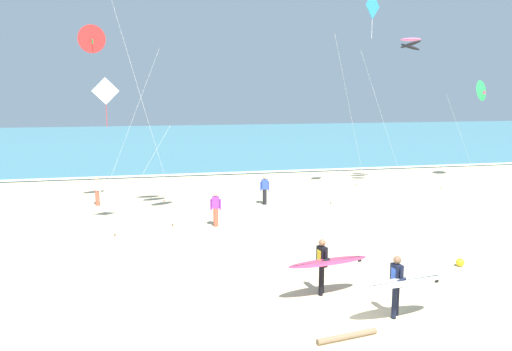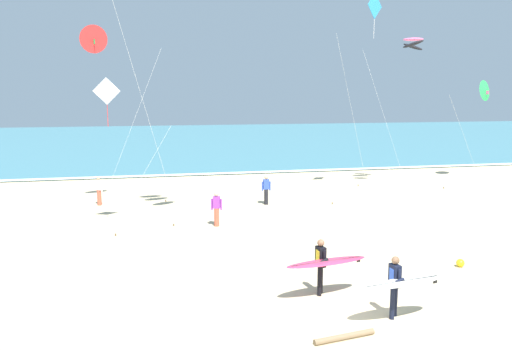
{
  "view_description": "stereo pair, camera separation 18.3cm",
  "coord_description": "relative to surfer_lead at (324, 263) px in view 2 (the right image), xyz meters",
  "views": [
    {
      "loc": [
        -5.04,
        -12.39,
        5.96
      ],
      "look_at": [
        -0.76,
        6.22,
        2.92
      ],
      "focal_mm": 36.21,
      "sensor_mm": 36.0,
      "label": 1
    },
    {
      "loc": [
        -4.86,
        -12.43,
        5.96
      ],
      "look_at": [
        -0.76,
        6.22,
        2.92
      ],
      "focal_mm": 36.21,
      "sensor_mm": 36.0,
      "label": 2
    }
  ],
  "objects": [
    {
      "name": "driftwood_log",
      "position": [
        -0.41,
        -2.68,
        -0.98
      ],
      "size": [
        1.66,
        0.41,
        0.15
      ],
      "primitive_type": "cylinder",
      "rotation": [
        0.0,
        1.57,
        3.3
      ],
      "color": "#846B4C",
      "rests_on": "ground"
    },
    {
      "name": "beach_ball",
      "position": [
        5.56,
        1.5,
        -0.92
      ],
      "size": [
        0.28,
        0.28,
        0.28
      ],
      "primitive_type": "sphere",
      "color": "yellow",
      "rests_on": "ground"
    },
    {
      "name": "surfer_lead",
      "position": [
        0.0,
        0.0,
        0.0
      ],
      "size": [
        2.66,
        1.14,
        1.71
      ],
      "color": "black",
      "rests_on": "ground"
    },
    {
      "name": "ground_plane",
      "position": [
        -0.21,
        -1.35,
        -1.06
      ],
      "size": [
        160.0,
        160.0,
        0.0
      ],
      "primitive_type": "plane",
      "color": "#D1BA8E"
    },
    {
      "name": "bystander_white_top",
      "position": [
        -7.48,
        14.64,
        -0.24
      ],
      "size": [
        0.38,
        0.38,
        1.59
      ],
      "color": "#D8593F",
      "rests_on": "ground"
    },
    {
      "name": "kite_delta_scarlet_far",
      "position": [
        -7.3,
        13.69,
        7.55
      ],
      "size": [
        4.1,
        1.57,
        9.33
      ],
      "color": "red",
      "rests_on": "ground"
    },
    {
      "name": "bystander_purple_top",
      "position": [
        -1.92,
        8.86,
        -0.24
      ],
      "size": [
        0.49,
        0.25,
        1.59
      ],
      "color": "#D8593F",
      "rests_on": "ground"
    },
    {
      "name": "kite_arc_rose_low",
      "position": [
        11.19,
        15.65,
        7.9
      ],
      "size": [
        3.81,
        2.86,
        9.32
      ],
      "color": "black",
      "rests_on": "ground"
    },
    {
      "name": "kite_delta_emerald_high",
      "position": [
        17.67,
        17.39,
        5.1
      ],
      "size": [
        4.92,
        2.82,
        6.87
      ],
      "color": "green",
      "rests_on": "ground"
    },
    {
      "name": "kite_diamond_cobalt_near",
      "position": [
        7.83,
        14.11,
        9.45
      ],
      "size": [
        3.64,
        2.4,
        11.55
      ],
      "color": "#2D99DB",
      "rests_on": "ground"
    },
    {
      "name": "bystander_blue_top",
      "position": [
        1.36,
        12.91,
        -0.24
      ],
      "size": [
        0.5,
        0.22,
        1.59
      ],
      "color": "black",
      "rests_on": "ground"
    },
    {
      "name": "ocean_water",
      "position": [
        -0.21,
        53.58,
        -1.02
      ],
      "size": [
        160.0,
        60.0,
        0.08
      ],
      "primitive_type": "cube",
      "color": "teal",
      "rests_on": "ground"
    },
    {
      "name": "shoreline_foam",
      "position": [
        -0.21,
        23.88,
        -0.97
      ],
      "size": [
        160.0,
        0.85,
        0.01
      ],
      "primitive_type": "cube",
      "color": "white",
      "rests_on": "ocean_water"
    },
    {
      "name": "surfer_trailing",
      "position": [
        1.37,
        -1.95,
        -0.0
      ],
      "size": [
        2.43,
        1.03,
        1.71
      ],
      "color": "black",
      "rests_on": "ground"
    },
    {
      "name": "kite_diamond_ivory_mid",
      "position": [
        -6.42,
        9.0,
        4.79
      ],
      "size": [
        3.25,
        0.44,
        6.63
      ],
      "color": "white",
      "rests_on": "ground"
    }
  ]
}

